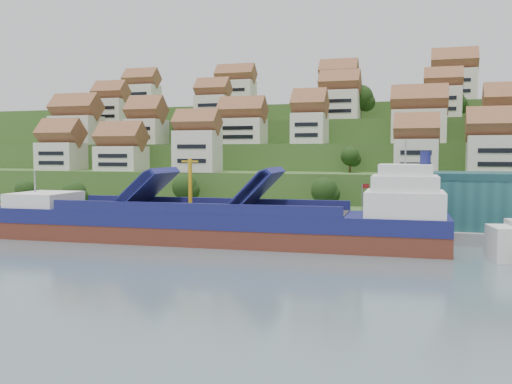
% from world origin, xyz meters
% --- Properties ---
extents(ground, '(300.00, 300.00, 0.00)m').
position_xyz_m(ground, '(0.00, 0.00, 0.00)').
color(ground, slate).
rests_on(ground, ground).
extents(quay, '(180.00, 14.00, 2.20)m').
position_xyz_m(quay, '(20.00, 15.00, 1.10)').
color(quay, gray).
rests_on(quay, ground).
extents(pebble_beach, '(45.00, 20.00, 1.00)m').
position_xyz_m(pebble_beach, '(-58.00, 12.00, 0.50)').
color(pebble_beach, gray).
rests_on(pebble_beach, ground).
extents(hillside, '(260.00, 128.00, 31.00)m').
position_xyz_m(hillside, '(0.00, 103.55, 10.66)').
color(hillside, '#2D4C1E').
rests_on(hillside, ground).
extents(hillside_village, '(156.56, 62.72, 29.18)m').
position_xyz_m(hillside_village, '(1.58, 60.90, 24.56)').
color(hillside_village, beige).
rests_on(hillside_village, ground).
extents(hillside_trees, '(145.40, 62.36, 32.44)m').
position_xyz_m(hillside_trees, '(-5.56, 46.94, 17.91)').
color(hillside_trees, '#1C3712').
rests_on(hillside_trees, ground).
extents(flagpole, '(1.28, 0.16, 8.00)m').
position_xyz_m(flagpole, '(18.11, 10.00, 6.88)').
color(flagpole, gray).
rests_on(flagpole, quay).
extents(beach_huts, '(14.40, 3.70, 2.20)m').
position_xyz_m(beach_huts, '(-60.00, 10.75, 2.10)').
color(beach_huts, white).
rests_on(beach_huts, pebble_beach).
extents(cargo_ship, '(79.84, 15.64, 17.63)m').
position_xyz_m(cargo_ship, '(-4.46, -0.80, 3.34)').
color(cargo_ship, '#5B281B').
rests_on(cargo_ship, ground).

